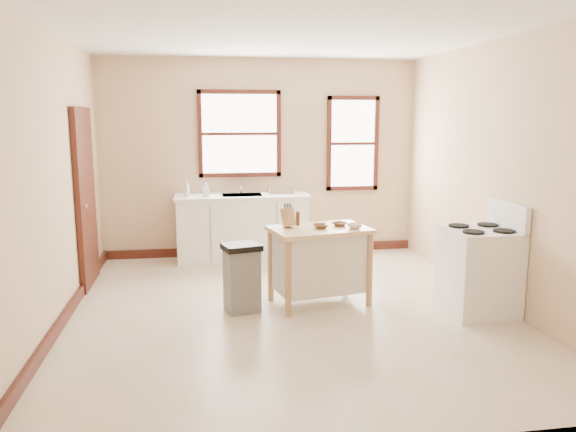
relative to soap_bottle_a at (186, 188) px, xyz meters
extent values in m
plane|color=beige|center=(1.06, -2.12, -1.03)|extent=(5.00, 5.00, 0.00)
plane|color=white|center=(1.06, -2.12, 1.77)|extent=(5.00, 5.00, 0.00)
cube|color=#CEB287|center=(1.06, 0.38, 0.37)|extent=(4.50, 0.04, 2.80)
cube|color=#CEB287|center=(-1.19, -2.12, 0.37)|extent=(0.04, 5.00, 2.80)
cube|color=#CEB287|center=(3.31, -2.12, 0.37)|extent=(0.04, 5.00, 2.80)
cube|color=#401511|center=(-1.15, -0.82, 0.02)|extent=(0.06, 0.90, 2.10)
cube|color=#401511|center=(1.06, 0.35, -0.97)|extent=(4.50, 0.04, 0.12)
cube|color=#401511|center=(-1.16, -2.12, -0.97)|extent=(0.04, 5.00, 0.12)
cylinder|color=silver|center=(0.76, 0.26, 0.00)|extent=(0.03, 0.03, 0.22)
imported|color=#B2B2B2|center=(0.00, 0.00, 0.00)|extent=(0.10, 0.10, 0.23)
imported|color=#B2B2B2|center=(0.26, -0.02, -0.02)|extent=(0.09, 0.09, 0.19)
cylinder|color=#482513|center=(1.21, -1.79, -0.13)|extent=(0.04, 0.04, 0.15)
imported|color=brown|center=(1.42, -1.98, -0.18)|extent=(0.19, 0.19, 0.04)
imported|color=brown|center=(1.65, -1.88, -0.18)|extent=(0.22, 0.22, 0.04)
imported|color=silver|center=(1.78, -2.04, -0.18)|extent=(0.19, 0.19, 0.05)
camera|label=1|loc=(0.17, -7.65, 0.97)|focal=35.00mm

